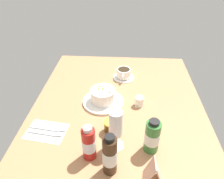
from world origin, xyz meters
TOP-DOWN VIEW (x-y plane):
  - ground_plane at (0.00, 0.00)cm, footprint 110.00×84.00cm
  - porridge_bowl at (-3.44, -7.63)cm, footprint 20.41×20.41cm
  - cutlery_setting at (18.17, -29.43)cm, footprint 13.95×18.23cm
  - coffee_cup at (-27.64, 2.19)cm, footprint 13.18×12.46cm
  - creamer_jug at (-2.49, 10.31)cm, footprint 5.21×4.40cm
  - wine_glass at (23.68, 0.32)cm, footprint 6.68×6.68cm
  - jam_jar at (15.83, -2.50)cm, footprint 5.69×5.69cm
  - sauce_bottle_brown at (34.90, -1.39)cm, footprint 5.11×5.11cm
  - sauce_bottle_red at (29.39, -9.40)cm, footprint 5.12×5.12cm
  - sauce_bottle_green at (24.48, 13.76)cm, footprint 5.86×5.86cm
  - menu_card at (37.61, 13.45)cm, footprint 5.83×6.34cm

SIDE VIEW (x-z plane):
  - ground_plane at x=0.00cm, z-range -3.00..0.00cm
  - cutlery_setting at x=18.17cm, z-range -0.18..0.72cm
  - creamer_jug at x=-2.49cm, z-range -0.20..5.20cm
  - coffee_cup at x=-27.64cm, z-range -0.12..5.72cm
  - jam_jar at x=15.83cm, z-range 0.03..5.64cm
  - porridge_bowl at x=-3.44cm, z-range -0.66..7.83cm
  - menu_card at x=37.61cm, z-range -0.06..9.05cm
  - sauce_bottle_green at x=24.48cm, z-range -0.55..14.31cm
  - sauce_bottle_red at x=29.39cm, z-range -0.62..14.52cm
  - sauce_bottle_brown at x=34.90cm, z-range -0.63..16.61cm
  - wine_glass at x=23.68cm, z-range 2.35..19.93cm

